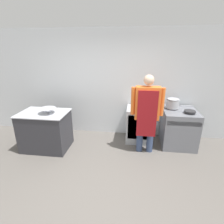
{
  "coord_description": "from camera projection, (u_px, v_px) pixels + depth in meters",
  "views": [
    {
      "loc": [
        0.52,
        -2.27,
        2.2
      ],
      "look_at": [
        0.07,
        1.17,
        0.95
      ],
      "focal_mm": 28.0,
      "sensor_mm": 36.0,
      "label": 1
    }
  ],
  "objects": [
    {
      "name": "ground_plane",
      "position": [
        99.0,
        188.0,
        2.93
      ],
      "size": [
        14.0,
        14.0,
        0.0
      ],
      "primitive_type": "plane",
      "color": "#5B5651"
    },
    {
      "name": "wall_back",
      "position": [
        114.0,
        84.0,
        4.47
      ],
      "size": [
        8.0,
        0.05,
        2.7
      ],
      "color": "silver",
      "rests_on": "ground_plane"
    },
    {
      "name": "prep_counter",
      "position": [
        46.0,
        131.0,
        4.01
      ],
      "size": [
        1.06,
        0.75,
        0.88
      ],
      "color": "#2D2D33",
      "rests_on": "ground_plane"
    },
    {
      "name": "stove",
      "position": [
        178.0,
        128.0,
        4.15
      ],
      "size": [
        0.76,
        0.78,
        0.89
      ],
      "color": "slate",
      "rests_on": "ground_plane"
    },
    {
      "name": "fridge_unit",
      "position": [
        138.0,
        124.0,
        4.37
      ],
      "size": [
        0.58,
        0.61,
        0.86
      ],
      "color": "#A8ADB2",
      "rests_on": "ground_plane"
    },
    {
      "name": "person_cook",
      "position": [
        147.0,
        110.0,
        3.68
      ],
      "size": [
        0.69,
        0.24,
        1.73
      ],
      "color": "#38476B",
      "rests_on": "ground_plane"
    },
    {
      "name": "mixing_bowl",
      "position": [
        48.0,
        111.0,
        3.79
      ],
      "size": [
        0.36,
        0.36,
        0.12
      ],
      "color": "#B2B5BC",
      "rests_on": "prep_counter"
    },
    {
      "name": "stock_pot",
      "position": [
        173.0,
        103.0,
        4.11
      ],
      "size": [
        0.29,
        0.29,
        0.24
      ],
      "color": "#B2B5BC",
      "rests_on": "stove"
    },
    {
      "name": "saute_pan",
      "position": [
        190.0,
        112.0,
        3.85
      ],
      "size": [
        0.25,
        0.25,
        0.04
      ],
      "color": "#262628",
      "rests_on": "stove"
    }
  ]
}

